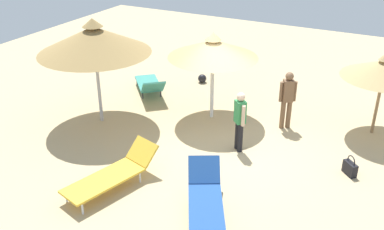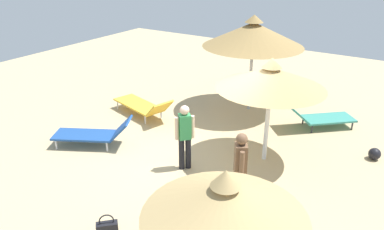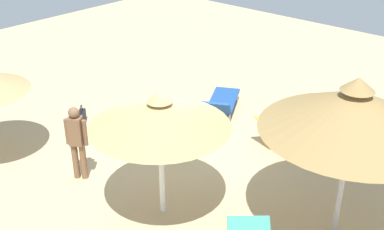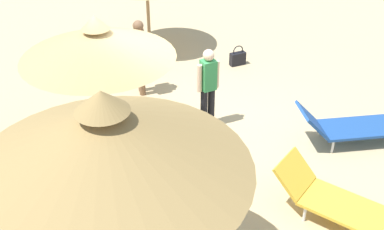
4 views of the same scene
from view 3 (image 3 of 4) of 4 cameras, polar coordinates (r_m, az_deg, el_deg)
The scene contains 8 objects.
ground at distance 10.57m, azimuth -2.77°, elevation -6.26°, with size 24.00×24.00×0.10m, color tan.
parasol_umbrella_far_left at distance 8.00m, azimuth 18.40°, elevation 0.50°, with size 2.97×2.97×2.91m.
parasol_umbrella_near_left at distance 8.22m, azimuth -3.77°, elevation 0.14°, with size 2.45×2.45×2.48m.
lounge_chair_far_right at distance 12.60m, azimuth 3.47°, elevation 1.52°, with size 2.05×1.53×0.75m.
lounge_chair_front at distance 11.69m, azimuth 12.14°, elevation -1.20°, with size 2.30×1.25×0.74m.
person_standing_edge at distance 9.98m, azimuth -13.30°, elevation -2.76°, with size 0.33×0.40×1.61m.
person_standing_center at distance 10.47m, azimuth -3.69°, elevation -0.83°, with size 0.33×0.35×1.54m.
handbag at distance 12.53m, azimuth -12.72°, elevation -0.15°, with size 0.37×0.37×0.49m.
Camera 3 is at (-6.30, -6.24, 5.71)m, focal length 45.65 mm.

